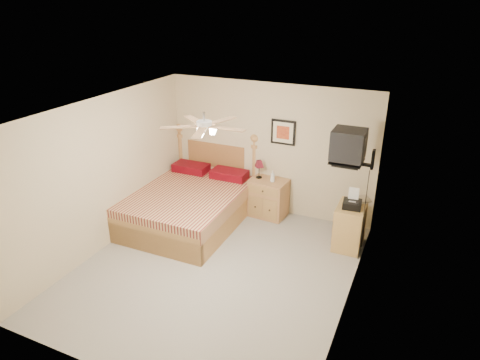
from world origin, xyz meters
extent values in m
plane|color=gray|center=(0.00, 0.00, 0.00)|extent=(4.50, 4.50, 0.00)
cube|color=white|center=(0.00, 0.00, 2.50)|extent=(4.00, 4.50, 0.04)
cube|color=#C7B692|center=(0.00, 2.25, 1.25)|extent=(4.00, 0.04, 2.50)
cube|color=#C7B692|center=(0.00, -2.25, 1.25)|extent=(4.00, 0.04, 2.50)
cube|color=#C7B692|center=(-2.00, 0.00, 1.25)|extent=(0.04, 4.50, 2.50)
cube|color=#C7B692|center=(2.00, 0.00, 1.25)|extent=(0.04, 4.50, 2.50)
cube|color=#AB794C|center=(0.11, 2.00, 0.36)|extent=(0.70, 0.55, 0.73)
imported|color=white|center=(0.19, 1.97, 0.84)|extent=(0.10, 0.10, 0.22)
cube|color=black|center=(0.27, 2.23, 1.62)|extent=(0.46, 0.04, 0.46)
cube|color=#A47B3E|center=(1.73, 1.53, 0.38)|extent=(0.45, 0.64, 0.76)
imported|color=beige|center=(1.74, 1.76, 0.77)|extent=(0.24, 0.29, 0.02)
imported|color=gray|center=(1.77, 1.75, 0.79)|extent=(0.31, 0.34, 0.02)
camera|label=1|loc=(2.63, -4.88, 3.93)|focal=32.00mm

